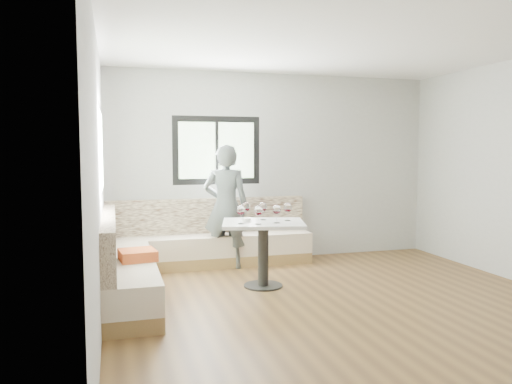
% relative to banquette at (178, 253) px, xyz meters
% --- Properties ---
extents(room, '(5.01, 5.01, 2.81)m').
position_rel_banquette_xyz_m(room, '(1.51, -1.55, 1.08)').
color(room, brown).
rests_on(room, ground).
extents(banquette, '(2.90, 2.80, 0.95)m').
position_rel_banquette_xyz_m(banquette, '(0.00, 0.00, 0.00)').
color(banquette, olive).
rests_on(banquette, ground).
extents(table, '(1.13, 0.97, 0.80)m').
position_rel_banquette_xyz_m(table, '(0.94, -0.65, 0.26)').
color(table, black).
rests_on(table, ground).
extents(person, '(0.73, 0.60, 1.73)m').
position_rel_banquette_xyz_m(person, '(0.73, 0.43, 0.54)').
color(person, '#4E5656').
rests_on(person, ground).
extents(olive_ramekin, '(0.11, 0.11, 0.04)m').
position_rel_banquette_xyz_m(olive_ramekin, '(0.76, -0.57, 0.49)').
color(olive_ramekin, white).
rests_on(olive_ramekin, table).
extents(wine_glass_a, '(0.10, 0.10, 0.22)m').
position_rel_banquette_xyz_m(wine_glass_a, '(0.64, -0.75, 0.62)').
color(wine_glass_a, white).
rests_on(wine_glass_a, table).
extents(wine_glass_b, '(0.10, 0.10, 0.22)m').
position_rel_banquette_xyz_m(wine_glass_b, '(0.83, -0.84, 0.62)').
color(wine_glass_b, white).
rests_on(wine_glass_b, table).
extents(wine_glass_c, '(0.10, 0.10, 0.22)m').
position_rel_banquette_xyz_m(wine_glass_c, '(1.07, -0.80, 0.62)').
color(wine_glass_c, white).
rests_on(wine_glass_c, table).
extents(wine_glass_d, '(0.10, 0.10, 0.22)m').
position_rel_banquette_xyz_m(wine_glass_d, '(0.99, -0.51, 0.62)').
color(wine_glass_d, white).
rests_on(wine_glass_d, table).
extents(wine_glass_e, '(0.10, 0.10, 0.22)m').
position_rel_banquette_xyz_m(wine_glass_e, '(1.25, -0.66, 0.62)').
color(wine_glass_e, white).
rests_on(wine_glass_e, table).
extents(wine_glass_f, '(0.10, 0.10, 0.22)m').
position_rel_banquette_xyz_m(wine_glass_f, '(0.79, -0.43, 0.62)').
color(wine_glass_f, white).
rests_on(wine_glass_f, table).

